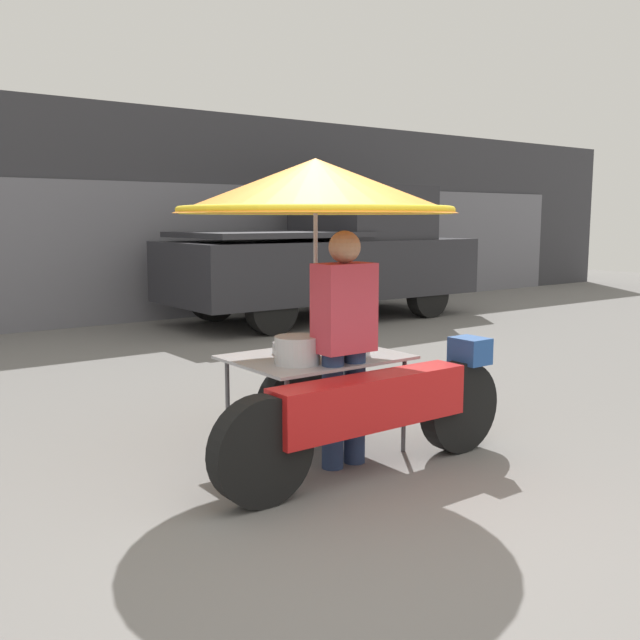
# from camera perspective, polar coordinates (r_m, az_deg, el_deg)

# --- Properties ---
(ground_plane) EXTENTS (36.00, 36.00, 0.00)m
(ground_plane) POSITION_cam_1_polar(r_m,az_deg,el_deg) (3.87, 4.87, -16.17)
(ground_plane) COLOR slate
(vendor_motorcycle_cart) EXTENTS (2.21, 1.86, 1.98)m
(vendor_motorcycle_cart) POSITION_cam_1_polar(r_m,az_deg,el_deg) (4.68, 0.19, 7.37)
(vendor_motorcycle_cart) COLOR black
(vendor_motorcycle_cart) RESTS_ON ground
(vendor_person) EXTENTS (0.38, 0.22, 1.52)m
(vendor_person) POSITION_cam_1_polar(r_m,az_deg,el_deg) (4.52, 1.94, -1.40)
(vendor_person) COLOR navy
(vendor_person) RESTS_ON ground
(pickup_truck) EXTENTS (5.02, 2.00, 2.11)m
(pickup_truck) POSITION_cam_1_polar(r_m,az_deg,el_deg) (11.39, 0.76, 5.12)
(pickup_truck) COLOR black
(pickup_truck) RESTS_ON ground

